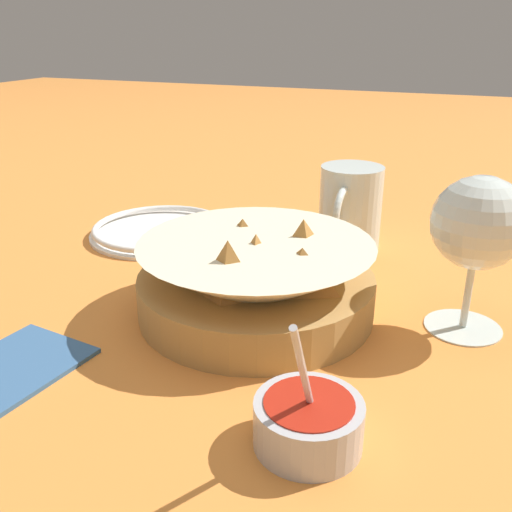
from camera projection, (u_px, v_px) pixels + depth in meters
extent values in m
plane|color=orange|center=(234.00, 296.00, 0.61)|extent=(4.00, 4.00, 0.00)
cylinder|color=#B2894C|center=(256.00, 293.00, 0.57)|extent=(0.23, 0.23, 0.04)
cone|color=beige|center=(256.00, 277.00, 0.56)|extent=(0.23, 0.23, 0.07)
cylinder|color=#3D842D|center=(256.00, 292.00, 0.57)|extent=(0.17, 0.17, 0.01)
pyramid|color=#B77A38|center=(228.00, 275.00, 0.51)|extent=(0.05, 0.06, 0.07)
pyramid|color=#B77A38|center=(302.00, 274.00, 0.53)|extent=(0.07, 0.09, 0.05)
pyramid|color=#B77A38|center=(303.00, 249.00, 0.57)|extent=(0.08, 0.08, 0.06)
pyramid|color=#B77A38|center=(243.00, 243.00, 0.60)|extent=(0.05, 0.07, 0.05)
pyramid|color=#B77A38|center=(256.00, 261.00, 0.55)|extent=(0.07, 0.06, 0.06)
cylinder|color=#B7B7BC|center=(308.00, 424.00, 0.39)|extent=(0.08, 0.08, 0.03)
cylinder|color=red|center=(309.00, 416.00, 0.39)|extent=(0.06, 0.06, 0.02)
cylinder|color=#B7B7BC|center=(305.00, 378.00, 0.36)|extent=(0.06, 0.01, 0.10)
cylinder|color=silver|center=(463.00, 326.00, 0.54)|extent=(0.07, 0.07, 0.00)
cylinder|color=silver|center=(468.00, 293.00, 0.53)|extent=(0.01, 0.01, 0.07)
sphere|color=silver|center=(479.00, 223.00, 0.50)|extent=(0.08, 0.08, 0.08)
sphere|color=beige|center=(477.00, 234.00, 0.51)|extent=(0.06, 0.06, 0.06)
cylinder|color=silver|center=(350.00, 208.00, 0.72)|extent=(0.08, 0.08, 0.11)
cylinder|color=orange|center=(350.00, 218.00, 0.72)|extent=(0.06, 0.06, 0.08)
torus|color=silver|center=(342.00, 217.00, 0.68)|extent=(0.07, 0.01, 0.07)
cylinder|color=white|center=(161.00, 232.00, 0.78)|extent=(0.19, 0.19, 0.01)
torus|color=white|center=(160.00, 227.00, 0.78)|extent=(0.18, 0.18, 0.01)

